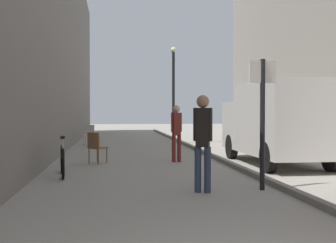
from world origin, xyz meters
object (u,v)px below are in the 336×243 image
(delivery_van, at_px, (276,121))
(bicycle_leaning, at_px, (62,160))
(pedestrian_main_foreground, at_px, (176,129))
(cafe_chair_by_doorway, at_px, (96,146))
(pedestrian_mid_block, at_px, (203,136))
(lamp_post, at_px, (173,88))
(cafe_chair_near_window, at_px, (89,133))
(street_sign_post, at_px, (262,112))

(delivery_van, bearing_deg, bicycle_leaning, -165.89)
(pedestrian_main_foreground, bearing_deg, cafe_chair_by_doorway, 172.86)
(pedestrian_main_foreground, xyz_separation_m, pedestrian_mid_block, (-0.24, -5.06, 0.07))
(delivery_van, relative_size, lamp_post, 1.03)
(delivery_van, bearing_deg, cafe_chair_near_window, 124.92)
(street_sign_post, xyz_separation_m, cafe_chair_by_doorway, (-3.46, 4.80, -1.00))
(pedestrian_main_foreground, height_order, cafe_chair_near_window, pedestrian_main_foreground)
(pedestrian_main_foreground, distance_m, bicycle_leaning, 4.12)
(pedestrian_mid_block, xyz_separation_m, bicycle_leaning, (-2.93, 2.49, -0.70))
(delivery_van, distance_m, cafe_chair_near_window, 10.27)
(pedestrian_main_foreground, xyz_separation_m, lamp_post, (1.02, 7.91, 1.71))
(pedestrian_mid_block, height_order, bicycle_leaning, pedestrian_mid_block)
(street_sign_post, distance_m, cafe_chair_near_window, 12.97)
(pedestrian_mid_block, distance_m, bicycle_leaning, 3.91)
(pedestrian_main_foreground, relative_size, bicycle_leaning, 1.00)
(street_sign_post, bearing_deg, pedestrian_mid_block, -6.48)
(street_sign_post, height_order, lamp_post, lamp_post)
(bicycle_leaning, bearing_deg, delivery_van, 6.41)
(bicycle_leaning, height_order, cafe_chair_by_doorway, bicycle_leaning)
(cafe_chair_near_window, distance_m, cafe_chair_by_doorway, 7.50)
(delivery_van, xyz_separation_m, cafe_chair_by_doorway, (-5.28, 0.90, -0.74))
(bicycle_leaning, relative_size, cafe_chair_near_window, 1.87)
(pedestrian_mid_block, relative_size, delivery_van, 0.38)
(delivery_van, xyz_separation_m, cafe_chair_near_window, (-5.89, 8.38, -0.74))
(bicycle_leaning, bearing_deg, pedestrian_mid_block, -48.28)
(pedestrian_main_foreground, xyz_separation_m, cafe_chair_by_doorway, (-2.46, -0.13, -0.47))
(pedestrian_main_foreground, bearing_deg, lamp_post, 72.43)
(cafe_chair_by_doorway, bearing_deg, bicycle_leaning, -66.65)
(delivery_van, bearing_deg, pedestrian_mid_block, -127.43)
(pedestrian_main_foreground, relative_size, pedestrian_mid_block, 0.94)
(bicycle_leaning, height_order, cafe_chair_near_window, bicycle_leaning)
(pedestrian_mid_block, relative_size, cafe_chair_near_window, 2.00)
(bicycle_leaning, bearing_deg, cafe_chair_near_window, 81.57)
(delivery_van, distance_m, street_sign_post, 4.31)
(street_sign_post, distance_m, cafe_chair_by_doorway, 6.00)
(delivery_van, relative_size, bicycle_leaning, 2.79)
(pedestrian_main_foreground, height_order, street_sign_post, street_sign_post)
(street_sign_post, height_order, cafe_chair_by_doorway, street_sign_post)
(pedestrian_main_foreground, distance_m, lamp_post, 8.15)
(bicycle_leaning, xyz_separation_m, cafe_chair_near_window, (0.10, 9.90, 0.17))
(delivery_van, xyz_separation_m, street_sign_post, (-1.82, -3.90, 0.26))
(pedestrian_mid_block, relative_size, lamp_post, 0.39)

